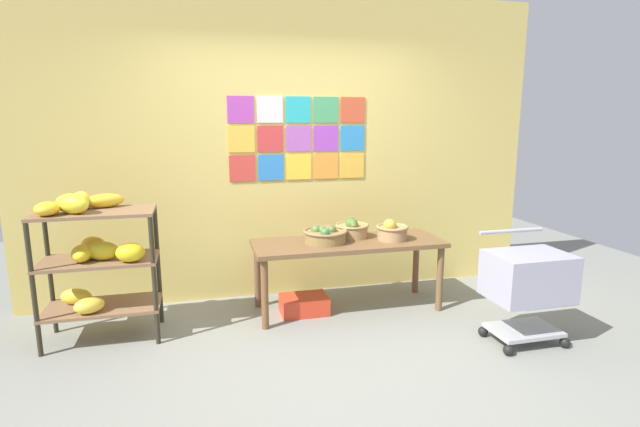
% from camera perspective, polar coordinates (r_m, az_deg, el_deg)
% --- Properties ---
extents(ground, '(9.09, 9.09, 0.00)m').
position_cam_1_polar(ground, '(3.61, 1.49, -17.47)').
color(ground, gray).
extents(back_wall_with_art, '(5.04, 0.07, 2.90)m').
position_cam_1_polar(back_wall_with_art, '(4.72, -3.66, 7.71)').
color(back_wall_with_art, '#D4BB5F').
rests_on(back_wall_with_art, ground).
extents(banana_shelf_unit, '(0.87, 0.52, 1.19)m').
position_cam_1_polar(banana_shelf_unit, '(4.13, -25.09, -3.85)').
color(banana_shelf_unit, '#2D281B').
rests_on(banana_shelf_unit, ground).
extents(display_table, '(1.71, 0.62, 0.64)m').
position_cam_1_polar(display_table, '(4.40, 3.31, -4.21)').
color(display_table, brown).
rests_on(display_table, ground).
extents(fruit_basket_left, '(0.31, 0.31, 0.19)m').
position_cam_1_polar(fruit_basket_left, '(4.50, 3.78, -1.78)').
color(fruit_basket_left, '#9F7D4D').
rests_on(fruit_basket_left, display_table).
extents(fruit_basket_right, '(0.29, 0.29, 0.20)m').
position_cam_1_polar(fruit_basket_right, '(4.45, 8.46, -2.03)').
color(fruit_basket_right, '#A67F52').
rests_on(fruit_basket_right, display_table).
extents(fruit_basket_back_left, '(0.40, 0.40, 0.16)m').
position_cam_1_polar(fruit_basket_back_left, '(4.32, 0.61, -2.55)').
color(fruit_basket_back_left, olive).
rests_on(fruit_basket_back_left, display_table).
extents(produce_crate_under_table, '(0.42, 0.28, 0.16)m').
position_cam_1_polar(produce_crate_under_table, '(4.44, -1.90, -10.65)').
color(produce_crate_under_table, red).
rests_on(produce_crate_under_table, ground).
extents(shopping_cart, '(0.60, 0.48, 0.86)m').
position_cam_1_polar(shopping_cart, '(4.08, 23.25, -7.20)').
color(shopping_cart, black).
rests_on(shopping_cart, ground).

